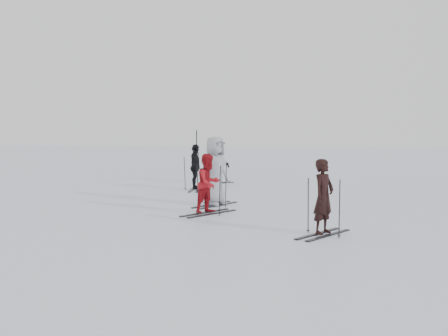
# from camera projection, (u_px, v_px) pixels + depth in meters

# --- Properties ---
(ground) EXTENTS (120.00, 120.00, 0.00)m
(ground) POSITION_uv_depth(u_px,v_px,m) (215.00, 205.00, 14.16)
(ground) COLOR silver
(ground) RESTS_ON ground
(skier_near_dark) EXTENTS (0.58, 0.66, 1.51)m
(skier_near_dark) POSITION_uv_depth(u_px,v_px,m) (324.00, 198.00, 10.00)
(skier_near_dark) COLOR black
(skier_near_dark) RESTS_ON ground
(skier_red) EXTENTS (0.85, 0.91, 1.50)m
(skier_red) POSITION_uv_depth(u_px,v_px,m) (209.00, 184.00, 12.66)
(skier_red) COLOR #A3121A
(skier_red) RESTS_ON ground
(skier_grey) EXTENTS (0.93, 1.11, 1.93)m
(skier_grey) POSITION_uv_depth(u_px,v_px,m) (215.00, 172.00, 14.12)
(skier_grey) COLOR #9DA0A7
(skier_grey) RESTS_ON ground
(skier_uphill_left) EXTENTS (0.58, 1.01, 1.62)m
(skier_uphill_left) POSITION_uv_depth(u_px,v_px,m) (195.00, 168.00, 18.00)
(skier_uphill_left) COLOR black
(skier_uphill_left) RESTS_ON ground
(skier_uphill_far) EXTENTS (1.29, 1.37, 1.86)m
(skier_uphill_far) POSITION_uv_depth(u_px,v_px,m) (217.00, 161.00, 20.35)
(skier_uphill_far) COLOR black
(skier_uphill_far) RESTS_ON ground
(skis_near_dark) EXTENTS (1.83, 1.52, 1.18)m
(skis_near_dark) POSITION_uv_depth(u_px,v_px,m) (323.00, 206.00, 10.01)
(skis_near_dark) COLOR black
(skis_near_dark) RESTS_ON ground
(skis_red) EXTENTS (1.99, 1.66, 1.28)m
(skis_red) POSITION_uv_depth(u_px,v_px,m) (209.00, 189.00, 12.67)
(skis_red) COLOR black
(skis_red) RESTS_ON ground
(skis_grey) EXTENTS (1.97, 1.52, 1.28)m
(skis_grey) POSITION_uv_depth(u_px,v_px,m) (215.00, 183.00, 14.14)
(skis_grey) COLOR black
(skis_grey) RESTS_ON ground
(skis_uphill_left) EXTENTS (1.88, 1.25, 1.26)m
(skis_uphill_left) POSITION_uv_depth(u_px,v_px,m) (195.00, 172.00, 18.01)
(skis_uphill_left) COLOR black
(skis_uphill_left) RESTS_ON ground
(skis_uphill_far) EXTENTS (1.80, 1.69, 1.18)m
(skis_uphill_far) POSITION_uv_depth(u_px,v_px,m) (217.00, 169.00, 20.37)
(skis_uphill_far) COLOR black
(skis_uphill_far) RESTS_ON ground
(piste_marker) EXTENTS (0.06, 0.06, 2.19)m
(piste_marker) POSITION_uv_depth(u_px,v_px,m) (197.00, 153.00, 23.63)
(piste_marker) COLOR black
(piste_marker) RESTS_ON ground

